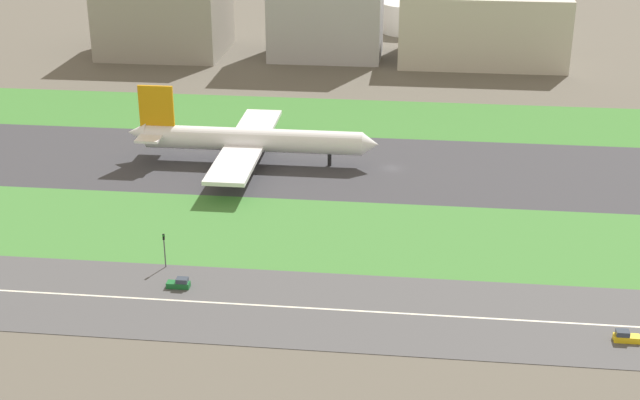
# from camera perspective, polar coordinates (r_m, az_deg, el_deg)

# --- Properties ---
(ground_plane) EXTENTS (800.00, 800.00, 0.00)m
(ground_plane) POSITION_cam_1_polar(r_m,az_deg,el_deg) (231.45, 4.53, 1.99)
(ground_plane) COLOR #5B564C
(runway) EXTENTS (280.00, 46.00, 0.10)m
(runway) POSITION_cam_1_polar(r_m,az_deg,el_deg) (231.43, 4.53, 2.00)
(runway) COLOR #38383D
(runway) RESTS_ON ground_plane
(grass_median_north) EXTENTS (280.00, 36.00, 0.10)m
(grass_median_north) POSITION_cam_1_polar(r_m,az_deg,el_deg) (270.10, 4.89, 5.11)
(grass_median_north) COLOR #3D7A33
(grass_median_north) RESTS_ON ground_plane
(grass_median_south) EXTENTS (280.00, 36.00, 0.10)m
(grass_median_south) POSITION_cam_1_polar(r_m,az_deg,el_deg) (193.73, 4.03, -2.32)
(grass_median_south) COLOR #427F38
(grass_median_south) RESTS_ON ground_plane
(highway) EXTENTS (280.00, 28.00, 0.10)m
(highway) POSITION_cam_1_polar(r_m,az_deg,el_deg) (165.39, 3.49, -7.05)
(highway) COLOR #4C4C4F
(highway) RESTS_ON ground_plane
(highway_centerline) EXTENTS (266.00, 0.50, 0.01)m
(highway_centerline) POSITION_cam_1_polar(r_m,az_deg,el_deg) (165.36, 3.49, -7.04)
(highway_centerline) COLOR silver
(highway_centerline) RESTS_ON highway
(airliner) EXTENTS (65.00, 56.00, 19.70)m
(airliner) POSITION_cam_1_polar(r_m,az_deg,el_deg) (233.31, -4.61, 3.79)
(airliner) COLOR white
(airliner) RESTS_ON runway
(car_2) EXTENTS (4.40, 1.80, 2.00)m
(car_2) POSITION_cam_1_polar(r_m,az_deg,el_deg) (164.65, 18.67, -8.16)
(car_2) COLOR yellow
(car_2) RESTS_ON highway
(car_1) EXTENTS (4.40, 1.80, 2.00)m
(car_1) POSITION_cam_1_polar(r_m,az_deg,el_deg) (174.78, -8.84, -5.21)
(car_1) COLOR #19662D
(car_1) RESTS_ON highway
(traffic_light) EXTENTS (0.36, 0.50, 7.20)m
(traffic_light) POSITION_cam_1_polar(r_m,az_deg,el_deg) (181.36, -9.76, -2.99)
(traffic_light) COLOR #4C4C51
(traffic_light) RESTS_ON highway
(terminal_building) EXTENTS (44.71, 38.86, 29.33)m
(terminal_building) POSITION_cam_1_polar(r_m,az_deg,el_deg) (350.49, -9.75, 11.50)
(terminal_building) COLOR #9E998E
(terminal_building) RESTS_ON ground_plane
(office_tower) EXTENTS (59.07, 35.75, 25.17)m
(office_tower) POSITION_cam_1_polar(r_m,az_deg,el_deg) (338.08, 10.16, 10.70)
(office_tower) COLOR beige
(office_tower) RESTS_ON ground_plane
(fuel_tank_west) EXTENTS (22.39, 22.39, 12.12)m
(fuel_tank_west) POSITION_cam_1_polar(r_m,az_deg,el_deg) (382.85, 5.58, 11.37)
(fuel_tank_west) COLOR silver
(fuel_tank_west) RESTS_ON ground_plane
(fuel_tank_centre) EXTENTS (23.27, 23.27, 13.69)m
(fuel_tank_centre) POSITION_cam_1_polar(r_m,az_deg,el_deg) (383.69, 10.85, 11.22)
(fuel_tank_centre) COLOR silver
(fuel_tank_centre) RESTS_ON ground_plane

